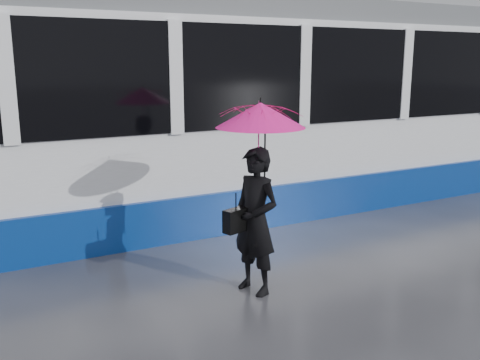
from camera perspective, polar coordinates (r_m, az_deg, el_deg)
ground at (r=5.92m, az=-12.89°, el=-11.82°), size 90.00×90.00×0.00m
rails at (r=8.21m, az=-17.62°, el=-5.06°), size 34.00×1.51×0.02m
woman at (r=5.59m, az=1.66°, el=-4.42°), size 0.53×0.65×1.56m
umbrella at (r=5.42m, az=2.18°, el=5.07°), size 1.15×1.15×1.05m
handbag at (r=5.50m, az=-0.44°, el=-4.31°), size 0.30×0.20×0.42m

